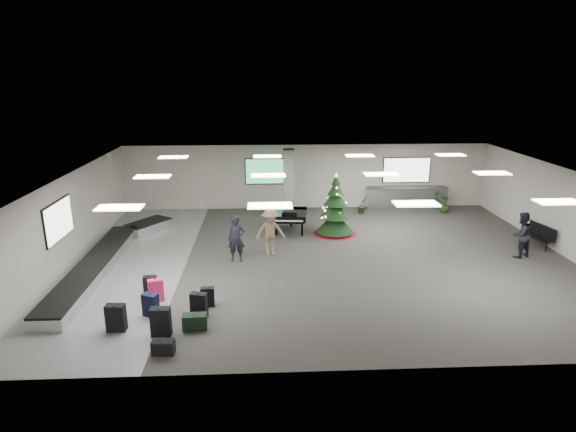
{
  "coord_description": "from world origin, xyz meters",
  "views": [
    {
      "loc": [
        -2.14,
        -16.51,
        6.57
      ],
      "look_at": [
        -1.26,
        1.0,
        1.35
      ],
      "focal_mm": 30.0,
      "sensor_mm": 36.0,
      "label": 1
    }
  ],
  "objects_px": {
    "service_counter": "(406,198)",
    "traveler_b": "(270,232)",
    "baggage_carousel": "(107,257)",
    "grand_piano": "(290,215)",
    "bench": "(539,234)",
    "potted_plant_left": "(362,205)",
    "christmas_tree": "(335,213)",
    "traveler_a": "(236,239)",
    "pink_suitcase": "(156,290)",
    "traveler_bench": "(521,235)",
    "potted_plant_right": "(445,204)"
  },
  "relations": [
    {
      "from": "pink_suitcase",
      "to": "traveler_bench",
      "type": "height_order",
      "value": "traveler_bench"
    },
    {
      "from": "traveler_a",
      "to": "pink_suitcase",
      "type": "bearing_deg",
      "value": -126.8
    },
    {
      "from": "bench",
      "to": "potted_plant_left",
      "type": "height_order",
      "value": "bench"
    },
    {
      "from": "traveler_a",
      "to": "potted_plant_left",
      "type": "height_order",
      "value": "traveler_a"
    },
    {
      "from": "service_counter",
      "to": "traveler_b",
      "type": "relative_size",
      "value": 2.27
    },
    {
      "from": "service_counter",
      "to": "traveler_bench",
      "type": "height_order",
      "value": "traveler_bench"
    },
    {
      "from": "baggage_carousel",
      "to": "service_counter",
      "type": "bearing_deg",
      "value": 27.67
    },
    {
      "from": "christmas_tree",
      "to": "bench",
      "type": "height_order",
      "value": "christmas_tree"
    },
    {
      "from": "grand_piano",
      "to": "baggage_carousel",
      "type": "bearing_deg",
      "value": -147.23
    },
    {
      "from": "baggage_carousel",
      "to": "traveler_a",
      "type": "distance_m",
      "value": 4.7
    },
    {
      "from": "baggage_carousel",
      "to": "traveler_b",
      "type": "height_order",
      "value": "traveler_b"
    },
    {
      "from": "grand_piano",
      "to": "potted_plant_left",
      "type": "bearing_deg",
      "value": 41.78
    },
    {
      "from": "traveler_a",
      "to": "potted_plant_right",
      "type": "relative_size",
      "value": 1.96
    },
    {
      "from": "baggage_carousel",
      "to": "christmas_tree",
      "type": "relative_size",
      "value": 3.65
    },
    {
      "from": "traveler_b",
      "to": "service_counter",
      "type": "bearing_deg",
      "value": 30.16
    },
    {
      "from": "christmas_tree",
      "to": "potted_plant_right",
      "type": "height_order",
      "value": "christmas_tree"
    },
    {
      "from": "baggage_carousel",
      "to": "potted_plant_left",
      "type": "bearing_deg",
      "value": 29.31
    },
    {
      "from": "bench",
      "to": "pink_suitcase",
      "type": "bearing_deg",
      "value": -174.55
    },
    {
      "from": "traveler_b",
      "to": "traveler_bench",
      "type": "bearing_deg",
      "value": -15.79
    },
    {
      "from": "traveler_b",
      "to": "potted_plant_left",
      "type": "height_order",
      "value": "traveler_b"
    },
    {
      "from": "pink_suitcase",
      "to": "potted_plant_right",
      "type": "relative_size",
      "value": 0.83
    },
    {
      "from": "baggage_carousel",
      "to": "service_counter",
      "type": "xyz_separation_m",
      "value": [
        12.84,
        6.73,
        0.33
      ]
    },
    {
      "from": "traveler_a",
      "to": "potted_plant_right",
      "type": "bearing_deg",
      "value": 29.76
    },
    {
      "from": "baggage_carousel",
      "to": "bench",
      "type": "distance_m",
      "value": 16.46
    },
    {
      "from": "bench",
      "to": "potted_plant_left",
      "type": "xyz_separation_m",
      "value": [
        -6.01,
        4.95,
        -0.07
      ]
    },
    {
      "from": "traveler_b",
      "to": "christmas_tree",
      "type": "bearing_deg",
      "value": 28.38
    },
    {
      "from": "pink_suitcase",
      "to": "traveler_b",
      "type": "height_order",
      "value": "traveler_b"
    },
    {
      "from": "pink_suitcase",
      "to": "traveler_bench",
      "type": "relative_size",
      "value": 0.41
    },
    {
      "from": "christmas_tree",
      "to": "grand_piano",
      "type": "xyz_separation_m",
      "value": [
        -1.88,
        0.43,
        -0.19
      ]
    },
    {
      "from": "bench",
      "to": "potted_plant_left",
      "type": "distance_m",
      "value": 7.79
    },
    {
      "from": "pink_suitcase",
      "to": "potted_plant_left",
      "type": "xyz_separation_m",
      "value": [
        8.01,
        8.98,
        0.08
      ]
    },
    {
      "from": "christmas_tree",
      "to": "service_counter",
      "type": "bearing_deg",
      "value": 42.7
    },
    {
      "from": "pink_suitcase",
      "to": "grand_piano",
      "type": "distance_m",
      "value": 7.78
    },
    {
      "from": "grand_piano",
      "to": "traveler_bench",
      "type": "height_order",
      "value": "traveler_bench"
    },
    {
      "from": "pink_suitcase",
      "to": "christmas_tree",
      "type": "distance_m",
      "value": 8.68
    },
    {
      "from": "baggage_carousel",
      "to": "bench",
      "type": "xyz_separation_m",
      "value": [
        16.44,
        0.9,
        0.29
      ]
    },
    {
      "from": "service_counter",
      "to": "potted_plant_left",
      "type": "relative_size",
      "value": 4.7
    },
    {
      "from": "baggage_carousel",
      "to": "traveler_a",
      "type": "height_order",
      "value": "traveler_a"
    },
    {
      "from": "christmas_tree",
      "to": "traveler_bench",
      "type": "bearing_deg",
      "value": -25.03
    },
    {
      "from": "baggage_carousel",
      "to": "service_counter",
      "type": "distance_m",
      "value": 14.5
    },
    {
      "from": "bench",
      "to": "grand_piano",
      "type": "bearing_deg",
      "value": 155.46
    },
    {
      "from": "traveler_bench",
      "to": "christmas_tree",
      "type": "bearing_deg",
      "value": -47.07
    },
    {
      "from": "service_counter",
      "to": "grand_piano",
      "type": "distance_m",
      "value": 6.97
    },
    {
      "from": "christmas_tree",
      "to": "potted_plant_right",
      "type": "xyz_separation_m",
      "value": [
        5.84,
        2.98,
        -0.48
      ]
    },
    {
      "from": "service_counter",
      "to": "christmas_tree",
      "type": "xyz_separation_m",
      "value": [
        -4.18,
        -3.86,
        0.36
      ]
    },
    {
      "from": "traveler_bench",
      "to": "bench",
      "type": "bearing_deg",
      "value": -164.16
    },
    {
      "from": "potted_plant_left",
      "to": "potted_plant_right",
      "type": "bearing_deg",
      "value": 0.01
    },
    {
      "from": "grand_piano",
      "to": "traveler_b",
      "type": "relative_size",
      "value": 1.08
    },
    {
      "from": "bench",
      "to": "potted_plant_left",
      "type": "bearing_deg",
      "value": 129.92
    },
    {
      "from": "baggage_carousel",
      "to": "grand_piano",
      "type": "bearing_deg",
      "value": 25.97
    }
  ]
}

